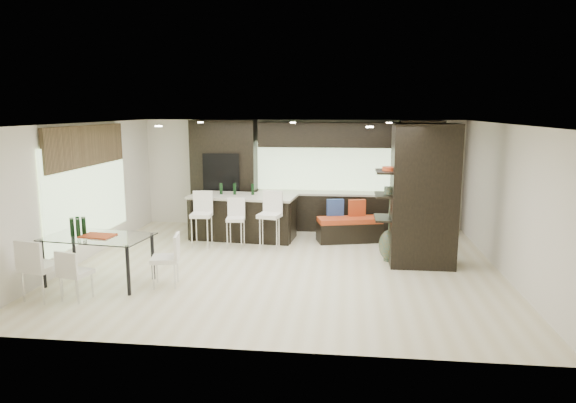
# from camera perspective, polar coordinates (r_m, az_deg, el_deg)

# --- Properties ---
(ground) EXTENTS (8.00, 8.00, 0.00)m
(ground) POSITION_cam_1_polar(r_m,az_deg,el_deg) (9.89, -0.40, -7.19)
(ground) COLOR beige
(ground) RESTS_ON ground
(back_wall) EXTENTS (8.00, 0.02, 2.70)m
(back_wall) POSITION_cam_1_polar(r_m,az_deg,el_deg) (13.02, 1.46, 3.12)
(back_wall) COLOR white
(back_wall) RESTS_ON ground
(left_wall) EXTENTS (0.02, 7.00, 2.70)m
(left_wall) POSITION_cam_1_polar(r_m,az_deg,el_deg) (10.81, -21.97, 0.91)
(left_wall) COLOR white
(left_wall) RESTS_ON ground
(right_wall) EXTENTS (0.02, 7.00, 2.70)m
(right_wall) POSITION_cam_1_polar(r_m,az_deg,el_deg) (9.92, 23.18, 0.06)
(right_wall) COLOR white
(right_wall) RESTS_ON ground
(ceiling) EXTENTS (8.00, 7.00, 0.02)m
(ceiling) POSITION_cam_1_polar(r_m,az_deg,el_deg) (9.44, -0.42, 8.65)
(ceiling) COLOR white
(ceiling) RESTS_ON ground
(window_left) EXTENTS (0.04, 3.20, 1.90)m
(window_left) POSITION_cam_1_polar(r_m,az_deg,el_deg) (10.96, -21.29, 1.08)
(window_left) COLOR #B2D199
(window_left) RESTS_ON left_wall
(window_back) EXTENTS (3.40, 0.04, 1.20)m
(window_back) POSITION_cam_1_polar(r_m,az_deg,el_deg) (12.92, 4.11, 3.93)
(window_back) COLOR #B2D199
(window_back) RESTS_ON back_wall
(stone_accent) EXTENTS (0.08, 3.00, 0.80)m
(stone_accent) POSITION_cam_1_polar(r_m,az_deg,el_deg) (10.85, -21.46, 5.77)
(stone_accent) COLOR brown
(stone_accent) RESTS_ON left_wall
(ceiling_spots) EXTENTS (4.00, 3.00, 0.02)m
(ceiling_spots) POSITION_cam_1_polar(r_m,az_deg,el_deg) (9.69, -0.24, 8.57)
(ceiling_spots) COLOR white
(ceiling_spots) RESTS_ON ceiling
(back_cabinetry) EXTENTS (6.80, 0.68, 2.70)m
(back_cabinetry) POSITION_cam_1_polar(r_m,az_deg,el_deg) (12.66, 3.59, 2.90)
(back_cabinetry) COLOR black
(back_cabinetry) RESTS_ON ground
(refrigerator) EXTENTS (0.90, 0.68, 1.90)m
(refrigerator) POSITION_cam_1_polar(r_m,az_deg,el_deg) (13.01, -7.06, 1.26)
(refrigerator) COLOR black
(refrigerator) RESTS_ON ground
(partition_column) EXTENTS (1.20, 0.80, 2.70)m
(partition_column) POSITION_cam_1_polar(r_m,az_deg,el_deg) (10.00, 14.83, 0.62)
(partition_column) COLOR black
(partition_column) RESTS_ON ground
(kitchen_island) EXTENTS (2.52, 1.27, 1.01)m
(kitchen_island) POSITION_cam_1_polar(r_m,az_deg,el_deg) (11.91, -5.01, -1.70)
(kitchen_island) COLOR black
(kitchen_island) RESTS_ON ground
(stool_left) EXTENTS (0.45, 0.45, 0.97)m
(stool_left) POSITION_cam_1_polar(r_m,az_deg,el_deg) (11.30, -9.57, -2.57)
(stool_left) COLOR white
(stool_left) RESTS_ON ground
(stool_mid) EXTENTS (0.42, 0.42, 0.86)m
(stool_mid) POSITION_cam_1_polar(r_m,az_deg,el_deg) (11.15, -5.83, -2.94)
(stool_mid) COLOR white
(stool_mid) RESTS_ON ground
(stool_right) EXTENTS (0.53, 0.53, 1.00)m
(stool_right) POSITION_cam_1_polar(r_m,az_deg,el_deg) (10.97, -2.06, -2.73)
(stool_right) COLOR white
(stool_right) RESTS_ON ground
(bench) EXTENTS (1.52, 0.90, 0.55)m
(bench) POSITION_cam_1_polar(r_m,az_deg,el_deg) (11.70, 6.83, -3.11)
(bench) COLOR black
(bench) RESTS_ON ground
(floor_vase) EXTENTS (0.53, 0.53, 1.26)m
(floor_vase) POSITION_cam_1_polar(r_m,az_deg,el_deg) (10.27, 11.37, -3.10)
(floor_vase) COLOR #434F39
(floor_vase) RESTS_ON ground
(dining_table) EXTENTS (1.84, 1.17, 0.83)m
(dining_table) POSITION_cam_1_polar(r_m,az_deg,el_deg) (9.41, -20.23, -6.11)
(dining_table) COLOR white
(dining_table) RESTS_ON ground
(chair_near) EXTENTS (0.49, 0.49, 0.76)m
(chair_near) POSITION_cam_1_polar(r_m,az_deg,el_deg) (8.77, -22.48, -7.70)
(chair_near) COLOR white
(chair_near) RESTS_ON ground
(chair_far) EXTENTS (0.59, 0.59, 0.92)m
(chair_far) POSITION_cam_1_polar(r_m,az_deg,el_deg) (8.98, -25.70, -6.98)
(chair_far) COLOR white
(chair_far) RESTS_ON ground
(chair_end) EXTENTS (0.52, 0.52, 0.82)m
(chair_end) POSITION_cam_1_polar(r_m,az_deg,el_deg) (8.95, -13.48, -6.60)
(chair_end) COLOR white
(chair_end) RESTS_ON ground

